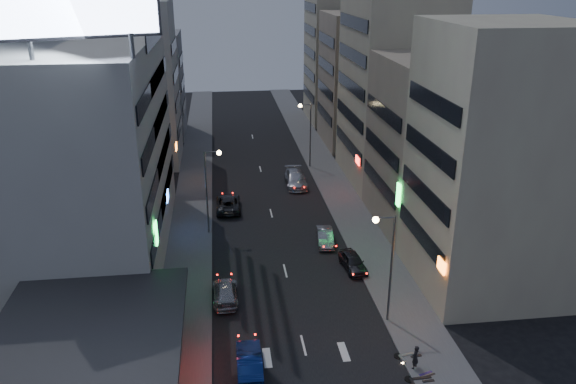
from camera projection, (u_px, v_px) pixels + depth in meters
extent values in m
cube|color=#4C4C4F|center=(193.00, 202.00, 60.13)|extent=(4.00, 120.00, 0.12)
cube|color=#4C4C4F|center=(340.00, 195.00, 61.99)|extent=(4.00, 120.00, 0.12)
cube|color=#B9B391|center=(73.00, 359.00, 32.93)|extent=(8.00, 12.00, 3.60)
cube|color=black|center=(87.00, 330.00, 32.33)|extent=(11.00, 13.00, 0.25)
cube|color=black|center=(160.00, 334.00, 33.05)|extent=(0.12, 4.00, 0.90)
cube|color=#FF1E14|center=(161.00, 334.00, 33.06)|extent=(0.04, 3.70, 0.70)
cube|color=#A7A7A2|center=(73.00, 153.00, 46.58)|extent=(14.00, 24.00, 18.00)
cube|color=#B9B391|center=(493.00, 162.00, 41.16)|extent=(10.00, 11.00, 20.00)
cube|color=tan|center=(439.00, 144.00, 52.57)|extent=(11.00, 12.00, 16.00)
cube|color=#B9B391|center=(394.00, 86.00, 63.43)|extent=(10.00, 14.00, 22.00)
cube|color=#A7A7A2|center=(131.00, 85.00, 69.48)|extent=(11.00, 10.00, 20.00)
cube|color=gray|center=(141.00, 85.00, 82.35)|extent=(12.00, 10.00, 15.00)
cube|color=tan|center=(364.00, 80.00, 78.07)|extent=(11.00, 12.00, 18.00)
cube|color=#B9B391|center=(347.00, 46.00, 89.97)|extent=(12.00, 12.00, 24.00)
cylinder|color=#595B60|center=(30.00, 47.00, 33.90)|extent=(0.30, 0.30, 1.50)
cylinder|color=#595B60|center=(132.00, 46.00, 34.60)|extent=(0.30, 0.30, 1.50)
cylinder|color=#595B60|center=(391.00, 270.00, 38.14)|extent=(0.16, 0.16, 8.00)
cylinder|color=#595B60|center=(385.00, 218.00, 36.63)|extent=(1.40, 0.10, 0.10)
sphere|color=#FFD88C|center=(376.00, 220.00, 36.60)|extent=(0.44, 0.44, 0.44)
cylinder|color=#595B60|center=(207.00, 193.00, 51.45)|extent=(0.16, 0.16, 8.00)
cylinder|color=#595B60|center=(212.00, 152.00, 50.11)|extent=(1.40, 0.10, 0.10)
sphere|color=#FFD88C|center=(219.00, 153.00, 50.22)|extent=(0.44, 0.44, 0.44)
cylinder|color=#595B60|center=(310.00, 136.00, 69.55)|extent=(0.16, 0.16, 8.00)
cylinder|color=#595B60|center=(305.00, 105.00, 68.04)|extent=(1.40, 0.10, 0.10)
sphere|color=#FFD88C|center=(300.00, 106.00, 68.01)|extent=(0.44, 0.44, 0.44)
imported|color=#2C2B31|center=(353.00, 262.00, 46.38)|extent=(2.00, 4.09, 1.34)
imported|color=#929499|center=(325.00, 237.00, 50.76)|extent=(1.77, 4.08, 1.30)
imported|color=#232428|center=(228.00, 203.00, 57.97)|extent=(2.52, 5.32, 1.47)
imported|color=#ADAEB5|center=(296.00, 179.00, 64.56)|extent=(2.40, 5.71, 1.64)
imported|color=navy|center=(249.00, 362.00, 34.38)|extent=(1.57, 4.43, 1.45)
imported|color=gray|center=(225.00, 292.00, 41.99)|extent=(1.91, 4.59, 1.33)
imported|color=black|center=(415.00, 357.00, 34.48)|extent=(0.69, 0.67, 1.59)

